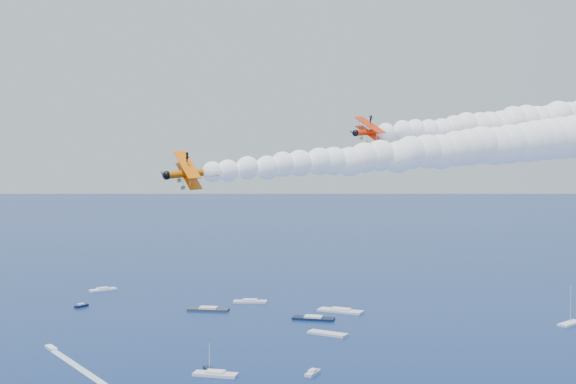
{
  "coord_description": "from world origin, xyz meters",
  "views": [
    {
      "loc": [
        20.43,
        -90.43,
        54.67
      ],
      "look_at": [
        11.33,
        19.91,
        48.87
      ],
      "focal_mm": 47.24,
      "sensor_mm": 36.0,
      "label": 1
    }
  ],
  "objects": [
    {
      "name": "spectator_boats",
      "position": [
        -1.04,
        123.06,
        0.35
      ],
      "size": [
        221.01,
        172.22,
        0.7
      ],
      "color": "white",
      "rests_on": "ground"
    },
    {
      "name": "biplane_trail",
      "position": [
        -1.04,
        9.99,
        51.85
      ],
      "size": [
        10.8,
        11.92,
        8.54
      ],
      "primitive_type": null,
      "rotation": [
        -0.44,
        0.07,
        3.6
      ],
      "color": "#DE5E04"
    },
    {
      "name": "smoke_trail_trail",
      "position": [
        29.65,
        25.09,
        54.49
      ],
      "size": [
        72.05,
        59.1,
        12.49
      ],
      "primitive_type": null,
      "rotation": [
        0.0,
        0.0,
        3.6
      ],
      "color": "white"
    },
    {
      "name": "smoke_trail_lead",
      "position": [
        53.33,
        46.92,
        60.53
      ],
      "size": [
        72.24,
        63.86,
        12.49
      ],
      "primitive_type": null,
      "rotation": [
        0.0,
        0.0,
        3.66
      ],
      "color": "white"
    },
    {
      "name": "boat_wakes",
      "position": [
        -75.38,
        109.81,
        0.03
      ],
      "size": [
        81.82,
        58.96,
        0.04
      ],
      "color": "white",
      "rests_on": "ground"
    },
    {
      "name": "biplane_lead",
      "position": [
        23.71,
        29.83,
        57.89
      ],
      "size": [
        9.81,
        10.65,
        7.3
      ],
      "primitive_type": null,
      "rotation": [
        -0.38,
        0.07,
        3.66
      ],
      "color": "red"
    }
  ]
}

